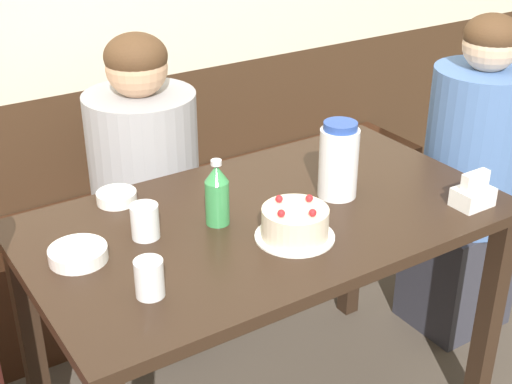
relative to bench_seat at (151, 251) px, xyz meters
name	(u,v)px	position (x,y,z in m)	size (l,w,h in m)	color
bench_seat	(151,251)	(0.00, 0.00, 0.00)	(2.57, 0.38, 0.45)	#381E11
dining_table	(266,247)	(0.00, -0.83, 0.44)	(1.34, 0.76, 0.77)	black
birthday_cake	(295,224)	(-0.01, -0.98, 0.59)	(0.21, 0.21, 0.11)	white
water_pitcher	(339,160)	(0.24, -0.84, 0.66)	(0.11, 0.11, 0.23)	white
soju_bottle	(217,194)	(-0.14, -0.80, 0.64)	(0.07, 0.07, 0.19)	#388E4C
napkin_holder	(473,194)	(0.52, -1.10, 0.59)	(0.11, 0.08, 0.11)	white
bowl_soup_white	(117,197)	(-0.32, -0.53, 0.57)	(0.12, 0.12, 0.03)	white
bowl_rice_small	(78,254)	(-0.53, -0.77, 0.57)	(0.15, 0.15, 0.04)	white
glass_water_tall	(145,221)	(-0.34, -0.76, 0.60)	(0.08, 0.08, 0.09)	silver
glass_tumbler_short	(149,278)	(-0.44, -1.01, 0.60)	(0.07, 0.07, 0.09)	silver
person_pale_blue_shirt	(469,186)	(0.93, -0.76, 0.36)	(0.35, 0.35, 1.21)	#33333D
person_grey_tee	(147,196)	(-0.08, -0.19, 0.36)	(0.38, 0.38, 1.16)	#33333D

